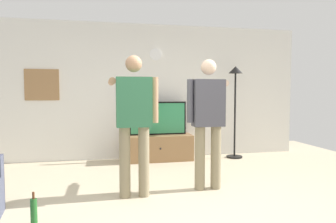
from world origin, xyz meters
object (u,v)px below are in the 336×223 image
object	(u,v)px
wall_clock	(156,55)
framed_picture	(42,85)
tv_stand	(158,148)
person_standing_nearer_lamp	(134,117)
floor_lamp	(235,93)
television	(158,118)
person_standing_nearer_couch	(208,116)
beverage_bottle	(34,212)

from	to	relation	value
wall_clock	framed_picture	xyz separation A→B (m)	(-2.17, 0.00, -0.62)
tv_stand	person_standing_nearer_lamp	world-z (taller)	person_standing_nearer_lamp
framed_picture	floor_lamp	bearing A→B (deg)	-5.59
person_standing_nearer_lamp	television	bearing A→B (deg)	72.09
framed_picture	person_standing_nearer_lamp	size ratio (longest dim) A/B	0.34
person_standing_nearer_lamp	person_standing_nearer_couch	distance (m)	1.03
framed_picture	floor_lamp	world-z (taller)	floor_lamp
tv_stand	wall_clock	distance (m)	1.87
television	person_standing_nearer_lamp	xyz separation A→B (m)	(-0.66, -2.04, 0.21)
television	person_standing_nearer_couch	xyz separation A→B (m)	(0.36, -1.94, 0.19)
tv_stand	framed_picture	world-z (taller)	framed_picture
person_standing_nearer_lamp	beverage_bottle	world-z (taller)	person_standing_nearer_lamp
tv_stand	floor_lamp	xyz separation A→B (m)	(1.57, -0.07, 1.08)
person_standing_nearer_lamp	person_standing_nearer_couch	xyz separation A→B (m)	(1.02, 0.11, -0.02)
beverage_bottle	person_standing_nearer_lamp	bearing A→B (deg)	32.42
tv_stand	framed_picture	size ratio (longest dim) A/B	2.14
person_standing_nearer_lamp	beverage_bottle	size ratio (longest dim) A/B	5.15
floor_lamp	person_standing_nearer_couch	world-z (taller)	floor_lamp
wall_clock	floor_lamp	distance (m)	1.79
television	wall_clock	size ratio (longest dim) A/B	4.69
framed_picture	beverage_bottle	size ratio (longest dim) A/B	1.77
framed_picture	person_standing_nearer_couch	bearing A→B (deg)	-40.74
floor_lamp	person_standing_nearer_lamp	size ratio (longest dim) A/B	1.03
tv_stand	wall_clock	world-z (taller)	wall_clock
television	person_standing_nearer_couch	world-z (taller)	person_standing_nearer_couch
tv_stand	wall_clock	bearing A→B (deg)	90.00
floor_lamp	beverage_bottle	xyz separation A→B (m)	(-3.30, -2.61, -1.18)
person_standing_nearer_couch	beverage_bottle	xyz separation A→B (m)	(-2.09, -0.79, -0.87)
television	wall_clock	world-z (taller)	wall_clock
framed_picture	person_standing_nearer_couch	distance (m)	3.38
tv_stand	person_standing_nearer_lamp	distance (m)	2.24
tv_stand	floor_lamp	world-z (taller)	floor_lamp
person_standing_nearer_couch	beverage_bottle	world-z (taller)	person_standing_nearer_couch
wall_clock	person_standing_nearer_lamp	bearing A→B (deg)	-106.11
framed_picture	beverage_bottle	world-z (taller)	framed_picture
wall_clock	television	bearing A→B (deg)	-90.00
television	wall_clock	distance (m)	1.29
television	person_standing_nearer_couch	size ratio (longest dim) A/B	0.63
tv_stand	person_standing_nearer_lamp	xyz separation A→B (m)	(-0.66, -2.00, 0.78)
wall_clock	beverage_bottle	world-z (taller)	wall_clock
tv_stand	beverage_bottle	world-z (taller)	tv_stand
floor_lamp	person_standing_nearer_couch	distance (m)	2.21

